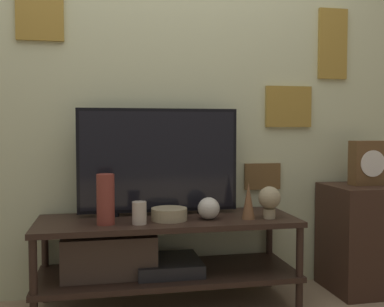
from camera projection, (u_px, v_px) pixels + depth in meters
wall_back at (161, 73)px, 2.77m from camera, size 6.40×0.08×2.70m
media_console at (147, 252)px, 2.50m from camera, size 1.44×0.51×0.51m
television at (159, 160)px, 2.60m from camera, size 0.93×0.05×0.62m
vase_round_glass at (209, 208)px, 2.48m from camera, size 0.12×0.12×0.12m
vase_slim_bronze at (248, 201)px, 2.49m from camera, size 0.07×0.07×0.20m
vase_tall_ceramic at (106, 199)px, 2.35m from camera, size 0.09×0.09×0.27m
vase_wide_bowl at (168, 214)px, 2.46m from camera, size 0.20×0.20×0.07m
candle_jar at (139, 213)px, 2.36m from camera, size 0.08×0.08×0.12m
decorative_bust at (269, 199)px, 2.51m from camera, size 0.13×0.13×0.18m
side_table at (360, 238)px, 2.81m from camera, size 0.41×0.42×0.66m
mantel_clock at (368, 163)px, 2.80m from camera, size 0.22×0.11×0.28m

